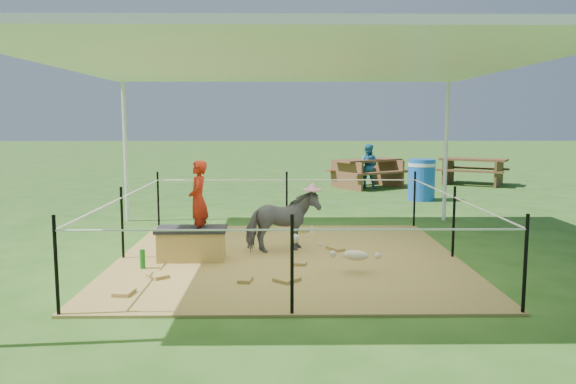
{
  "coord_description": "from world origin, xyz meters",
  "views": [
    {
      "loc": [
        -0.11,
        -7.49,
        1.88
      ],
      "look_at": [
        0.0,
        0.6,
        0.85
      ],
      "focal_mm": 35.0,
      "sensor_mm": 36.0,
      "label": 1
    }
  ],
  "objects_px": {
    "pony": "(283,222)",
    "picnic_table_far": "(473,172)",
    "distant_person": "(368,166)",
    "trash_barrel": "(421,180)",
    "green_bottle": "(143,259)",
    "woman": "(198,192)",
    "straw_bale": "(192,245)",
    "picnic_table_near": "(367,173)",
    "foal": "(356,253)"
  },
  "relations": [
    {
      "from": "green_bottle",
      "to": "picnic_table_near",
      "type": "bearing_deg",
      "value": 64.63
    },
    {
      "from": "picnic_table_far",
      "to": "distant_person",
      "type": "distance_m",
      "value": 3.35
    },
    {
      "from": "green_bottle",
      "to": "distant_person",
      "type": "distance_m",
      "value": 9.69
    },
    {
      "from": "straw_bale",
      "to": "picnic_table_near",
      "type": "distance_m",
      "value": 9.16
    },
    {
      "from": "pony",
      "to": "distant_person",
      "type": "height_order",
      "value": "distant_person"
    },
    {
      "from": "straw_bale",
      "to": "pony",
      "type": "distance_m",
      "value": 1.32
    },
    {
      "from": "trash_barrel",
      "to": "green_bottle",
      "type": "bearing_deg",
      "value": -129.14
    },
    {
      "from": "picnic_table_near",
      "to": "picnic_table_far",
      "type": "height_order",
      "value": "picnic_table_near"
    },
    {
      "from": "straw_bale",
      "to": "woman",
      "type": "xyz_separation_m",
      "value": [
        0.1,
        0.0,
        0.72
      ]
    },
    {
      "from": "straw_bale",
      "to": "woman",
      "type": "distance_m",
      "value": 0.72
    },
    {
      "from": "picnic_table_far",
      "to": "distant_person",
      "type": "relative_size",
      "value": 1.51
    },
    {
      "from": "woman",
      "to": "picnic_table_far",
      "type": "relative_size",
      "value": 0.56
    },
    {
      "from": "pony",
      "to": "picnic_table_near",
      "type": "relative_size",
      "value": 0.53
    },
    {
      "from": "green_bottle",
      "to": "trash_barrel",
      "type": "height_order",
      "value": "trash_barrel"
    },
    {
      "from": "picnic_table_near",
      "to": "woman",
      "type": "bearing_deg",
      "value": -144.94
    },
    {
      "from": "straw_bale",
      "to": "green_bottle",
      "type": "relative_size",
      "value": 3.6
    },
    {
      "from": "picnic_table_far",
      "to": "distant_person",
      "type": "height_order",
      "value": "distant_person"
    },
    {
      "from": "trash_barrel",
      "to": "picnic_table_far",
      "type": "height_order",
      "value": "trash_barrel"
    },
    {
      "from": "picnic_table_near",
      "to": "pony",
      "type": "bearing_deg",
      "value": -139.02
    },
    {
      "from": "straw_bale",
      "to": "trash_barrel",
      "type": "bearing_deg",
      "value": 51.97
    },
    {
      "from": "pony",
      "to": "picnic_table_far",
      "type": "xyz_separation_m",
      "value": [
        5.67,
        8.61,
        -0.07
      ]
    },
    {
      "from": "foal",
      "to": "distant_person",
      "type": "xyz_separation_m",
      "value": [
        1.53,
        8.97,
        0.34
      ]
    },
    {
      "from": "distant_person",
      "to": "green_bottle",
      "type": "bearing_deg",
      "value": 84.32
    },
    {
      "from": "woman",
      "to": "distant_person",
      "type": "relative_size",
      "value": 0.85
    },
    {
      "from": "picnic_table_near",
      "to": "distant_person",
      "type": "relative_size",
      "value": 1.57
    },
    {
      "from": "woman",
      "to": "pony",
      "type": "bearing_deg",
      "value": 110.03
    },
    {
      "from": "picnic_table_far",
      "to": "foal",
      "type": "bearing_deg",
      "value": -86.33
    },
    {
      "from": "picnic_table_near",
      "to": "straw_bale",
      "type": "bearing_deg",
      "value": -145.51
    },
    {
      "from": "woman",
      "to": "picnic_table_near",
      "type": "distance_m",
      "value": 9.14
    },
    {
      "from": "trash_barrel",
      "to": "picnic_table_near",
      "type": "bearing_deg",
      "value": 108.81
    },
    {
      "from": "woman",
      "to": "green_bottle",
      "type": "height_order",
      "value": "woman"
    },
    {
      "from": "woman",
      "to": "picnic_table_far",
      "type": "bearing_deg",
      "value": 141.42
    },
    {
      "from": "straw_bale",
      "to": "woman",
      "type": "bearing_deg",
      "value": 0.0
    },
    {
      "from": "picnic_table_near",
      "to": "distant_person",
      "type": "xyz_separation_m",
      "value": [
        -0.01,
        -0.13,
        0.21
      ]
    },
    {
      "from": "foal",
      "to": "distant_person",
      "type": "bearing_deg",
      "value": 96.33
    },
    {
      "from": "straw_bale",
      "to": "woman",
      "type": "relative_size",
      "value": 0.83
    },
    {
      "from": "pony",
      "to": "straw_bale",
      "type": "bearing_deg",
      "value": 88.17
    },
    {
      "from": "picnic_table_near",
      "to": "picnic_table_far",
      "type": "distance_m",
      "value": 3.3
    },
    {
      "from": "foal",
      "to": "trash_barrel",
      "type": "height_order",
      "value": "trash_barrel"
    },
    {
      "from": "straw_bale",
      "to": "distant_person",
      "type": "height_order",
      "value": "distant_person"
    },
    {
      "from": "foal",
      "to": "picnic_table_far",
      "type": "distance_m",
      "value": 10.87
    },
    {
      "from": "straw_bale",
      "to": "distant_person",
      "type": "bearing_deg",
      "value": 66.28
    },
    {
      "from": "woman",
      "to": "foal",
      "type": "height_order",
      "value": "woman"
    },
    {
      "from": "trash_barrel",
      "to": "picnic_table_near",
      "type": "distance_m",
      "value": 2.75
    },
    {
      "from": "picnic_table_near",
      "to": "picnic_table_far",
      "type": "xyz_separation_m",
      "value": [
        3.24,
        0.66,
        -0.01
      ]
    },
    {
      "from": "straw_bale",
      "to": "green_bottle",
      "type": "height_order",
      "value": "straw_bale"
    },
    {
      "from": "green_bottle",
      "to": "pony",
      "type": "xyz_separation_m",
      "value": [
        1.77,
        0.9,
        0.31
      ]
    },
    {
      "from": "picnic_table_far",
      "to": "trash_barrel",
      "type": "bearing_deg",
      "value": -96.02
    },
    {
      "from": "woman",
      "to": "distant_person",
      "type": "distance_m",
      "value": 9.01
    },
    {
      "from": "woman",
      "to": "straw_bale",
      "type": "bearing_deg",
      "value": -91.74
    }
  ]
}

